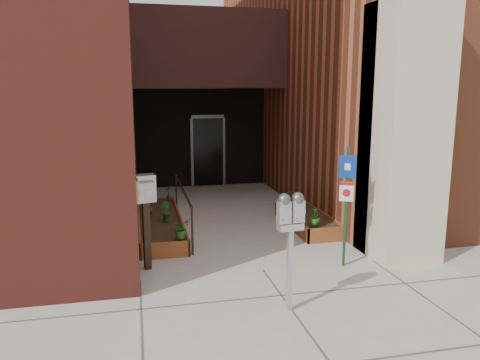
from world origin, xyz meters
TOP-DOWN VIEW (x-y plane):
  - ground at (0.00, 0.00)m, footprint 80.00×80.00m
  - architecture at (-0.18, 6.89)m, footprint 20.00×14.60m
  - planter_left at (-1.55, 2.70)m, footprint 0.90×3.60m
  - planter_right at (1.60, 2.20)m, footprint 0.80×2.20m
  - handrail at (-1.05, 2.65)m, footprint 0.04×3.34m
  - parking_meter at (-0.04, -1.46)m, footprint 0.37×0.19m
  - sign_post at (1.39, -0.10)m, footprint 0.26×0.13m
  - payment_dropbox at (-1.86, 0.49)m, footprint 0.36×0.30m
  - shrub_left_a at (-1.25, 1.10)m, footprint 0.46×0.46m
  - shrub_left_b at (-1.44, 2.36)m, footprint 0.29×0.29m
  - shrub_left_c at (-1.78, 2.92)m, footprint 0.24×0.24m
  - shrub_left_d at (-1.25, 4.22)m, footprint 0.22×0.22m
  - shrub_right_a at (1.43, 1.34)m, footprint 0.21×0.21m
  - shrub_right_b at (1.35, 2.36)m, footprint 0.25×0.25m
  - shrub_right_c at (1.56, 3.10)m, footprint 0.44×0.44m

SIDE VIEW (x-z plane):
  - ground at x=0.00m, z-range 0.00..0.00m
  - planter_left at x=-1.55m, z-range -0.02..0.28m
  - planter_right at x=1.60m, z-range -0.02..0.28m
  - shrub_left_d at x=-1.25m, z-range 0.30..0.65m
  - shrub_left_c at x=-1.78m, z-range 0.30..0.66m
  - shrub_right_a at x=1.43m, z-range 0.30..0.66m
  - shrub_left_a at x=-1.25m, z-range 0.30..0.66m
  - shrub_right_b at x=1.35m, z-range 0.30..0.66m
  - shrub_right_c at x=1.56m, z-range 0.30..0.66m
  - shrub_left_b at x=-1.44m, z-range 0.30..0.69m
  - handrail at x=-1.05m, z-range 0.30..1.20m
  - payment_dropbox at x=-1.86m, z-range 0.35..1.95m
  - sign_post at x=1.39m, z-range 0.23..2.27m
  - parking_meter at x=-0.04m, z-range 0.45..2.08m
  - architecture at x=-0.18m, z-range -0.02..9.98m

